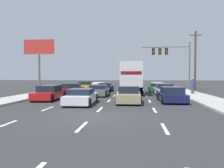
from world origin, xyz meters
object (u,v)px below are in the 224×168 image
at_px(car_green, 156,88).
at_px(car_yellow, 85,86).
at_px(car_silver, 164,90).
at_px(car_tan, 129,95).
at_px(utility_pole_mid, 195,60).
at_px(roadside_billboard, 39,53).
at_px(car_maroon, 72,89).
at_px(car_navy, 172,95).
at_px(traffic_signal_mast, 168,54).
at_px(box_truck, 131,76).
at_px(car_black, 106,87).
at_px(car_gray, 99,91).
at_px(car_white, 81,97).
at_px(pedestrian_near_corner, 193,86).
at_px(car_red, 49,93).

bearing_deg(car_green, car_yellow, 172.47).
bearing_deg(car_silver, car_tan, -116.80).
height_order(utility_pole_mid, roadside_billboard, utility_pole_mid).
relative_size(car_maroon, car_navy, 1.11).
xyz_separation_m(car_silver, traffic_signal_mast, (1.76, 9.97, 4.68)).
xyz_separation_m(car_green, traffic_signal_mast, (2.06, 3.88, 4.75)).
bearing_deg(box_truck, car_tan, -90.02).
bearing_deg(car_yellow, car_green, -7.53).
xyz_separation_m(car_black, car_silver, (7.06, -6.02, 0.05)).
height_order(car_gray, car_silver, car_silver).
relative_size(car_green, utility_pole_mid, 0.49).
xyz_separation_m(car_green, roadside_billboard, (-17.68, 3.61, 5.13)).
height_order(box_truck, utility_pole_mid, utility_pole_mid).
distance_m(car_black, car_white, 14.29).
bearing_deg(car_maroon, pedestrian_near_corner, 1.34).
relative_size(car_black, traffic_signal_mast, 0.64).
height_order(car_white, car_navy, car_navy).
xyz_separation_m(car_black, pedestrian_near_corner, (10.37, -4.66, 0.48)).
relative_size(box_truck, car_green, 2.06).
bearing_deg(car_white, traffic_signal_mast, 64.14).
distance_m(car_white, utility_pole_mid, 22.62).
bearing_deg(car_black, car_red, -107.12).
bearing_deg(car_green, car_navy, -89.28).
xyz_separation_m(car_red, traffic_signal_mast, (12.37, 15.46, 4.68)).
bearing_deg(pedestrian_near_corner, car_black, 155.77).
bearing_deg(car_navy, car_gray, 143.41).
relative_size(car_maroon, car_green, 1.11).
bearing_deg(utility_pole_mid, car_white, -124.97).
distance_m(car_black, car_tan, 13.51).
distance_m(car_navy, roadside_billboard, 24.45).
height_order(car_maroon, car_white, car_maroon).
xyz_separation_m(car_navy, roadside_billboard, (-17.84, 15.93, 5.10)).
relative_size(car_black, utility_pole_mid, 0.53).
xyz_separation_m(car_white, utility_pole_mid, (12.77, 18.26, 3.92)).
bearing_deg(roadside_billboard, box_truck, -27.62).
bearing_deg(car_gray, car_tan, -60.25).
distance_m(box_truck, car_tan, 9.29).
xyz_separation_m(car_red, roadside_billboard, (-7.37, 15.19, 5.07)).
distance_m(car_tan, car_green, 13.51).
height_order(car_white, pedestrian_near_corner, pedestrian_near_corner).
relative_size(car_red, car_black, 1.01).
bearing_deg(car_white, car_tan, 19.46).
distance_m(car_maroon, car_navy, 12.54).
bearing_deg(car_silver, car_navy, -91.32).
height_order(car_gray, pedestrian_near_corner, pedestrian_near_corner).
height_order(car_red, car_navy, car_red).
distance_m(car_tan, car_silver, 7.87).
bearing_deg(car_red, car_tan, -12.27).
bearing_deg(car_gray, car_red, -131.49).
height_order(car_green, car_silver, car_silver).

